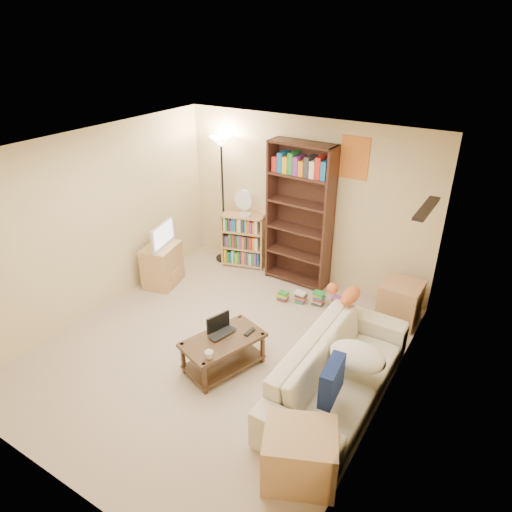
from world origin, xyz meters
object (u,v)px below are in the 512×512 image
at_px(tabby_cat, 347,294).
at_px(short_bookshelf, 244,240).
at_px(laptop, 225,335).
at_px(tv_stand, 162,265).
at_px(side_table, 400,302).
at_px(coffee_table, 223,349).
at_px(floor_lamp, 222,164).
at_px(mug, 209,355).
at_px(end_cabinet, 299,455).
at_px(desk_fan, 244,203).
at_px(tall_bookshelf, 300,212).
at_px(television, 159,235).
at_px(sofa, 339,371).

xyz_separation_m(tabby_cat, short_bookshelf, (-2.24, 1.15, -0.29)).
height_order(tabby_cat, laptop, tabby_cat).
relative_size(tv_stand, side_table, 1.12).
height_order(coffee_table, floor_lamp, floor_lamp).
bearing_deg(floor_lamp, side_table, -4.80).
relative_size(tabby_cat, mug, 4.41).
bearing_deg(coffee_table, laptop, 111.31).
distance_m(tabby_cat, floor_lamp, 3.01).
bearing_deg(end_cabinet, desk_fan, 129.79).
distance_m(tall_bookshelf, desk_fan, 0.95).
bearing_deg(television, end_cabinet, -133.62).
xyz_separation_m(sofa, side_table, (0.16, 1.75, -0.04)).
bearing_deg(sofa, mug, 117.58).
bearing_deg(sofa, tabby_cat, 18.61).
relative_size(coffee_table, television, 1.63).
relative_size(tabby_cat, short_bookshelf, 0.57).
distance_m(sofa, coffee_table, 1.34).
xyz_separation_m(coffee_table, tv_stand, (-1.94, 1.11, 0.06)).
distance_m(tall_bookshelf, floor_lamp, 1.48).
bearing_deg(tv_stand, end_cabinet, -43.62).
bearing_deg(laptop, mug, -156.70).
bearing_deg(tv_stand, tall_bookshelf, 20.96).
bearing_deg(floor_lamp, tall_bookshelf, 0.00).
bearing_deg(television, laptop, -132.13).
relative_size(laptop, mug, 3.30).
height_order(tall_bookshelf, desk_fan, tall_bookshelf).
relative_size(tv_stand, tall_bookshelf, 0.30).
bearing_deg(sofa, side_table, -4.79).
relative_size(laptop, end_cabinet, 0.60).
xyz_separation_m(television, side_table, (3.41, 0.92, -0.54)).
bearing_deg(mug, television, 143.86).
height_order(sofa, end_cabinet, sofa).
xyz_separation_m(desk_fan, floor_lamp, (-0.44, 0.04, 0.54)).
bearing_deg(television, coffee_table, -133.26).
height_order(tall_bookshelf, short_bookshelf, tall_bookshelf).
bearing_deg(coffee_table, television, 168.97).
bearing_deg(side_table, floor_lamp, 175.20).
relative_size(television, floor_lamp, 0.31).
bearing_deg(end_cabinet, side_table, 88.81).
relative_size(tabby_cat, floor_lamp, 0.24).
bearing_deg(television, tall_bookshelf, -69.04).
xyz_separation_m(mug, floor_lamp, (-1.67, 2.65, 1.22)).
xyz_separation_m(coffee_table, side_table, (1.47, 2.03, 0.02)).
bearing_deg(laptop, television, 74.42).
bearing_deg(floor_lamp, mug, -57.78).
relative_size(tv_stand, television, 1.00).
relative_size(sofa, short_bookshelf, 2.49).
bearing_deg(television, side_table, -88.26).
relative_size(television, end_cabinet, 1.02).
height_order(tall_bookshelf, end_cabinet, tall_bookshelf).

